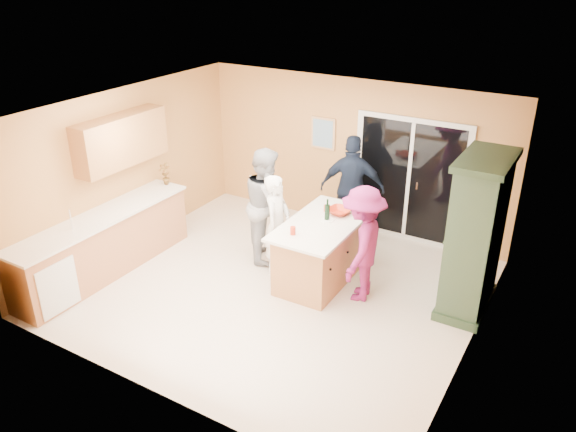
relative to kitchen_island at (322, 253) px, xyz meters
The scene contains 22 objects.
floor 0.85m from the kitchen_island, 127.46° to the right, with size 5.50×5.50×0.00m, color beige.
ceiling 2.28m from the kitchen_island, 127.46° to the right, with size 5.50×5.00×0.10m, color white.
wall_back 2.15m from the kitchen_island, 102.95° to the left, with size 5.50×0.10×2.60m, color #ECA161.
wall_front 3.23m from the kitchen_island, 98.18° to the right, with size 5.50×0.10×2.60m, color #ECA161.
wall_left 3.36m from the kitchen_island, 169.76° to the right, with size 0.10×5.00×2.60m, color #ECA161.
wall_right 2.53m from the kitchen_island, 14.03° to the right, with size 0.10×5.00×2.60m, color #ECA161.
left_cabinet_run 3.32m from the kitchen_island, 150.63° to the right, with size 0.65×3.05×1.24m.
upper_cabinets 3.43m from the kitchen_island, 165.56° to the right, with size 0.35×1.60×0.75m, color #A96841.
sliding_door 2.08m from the kitchen_island, 72.15° to the left, with size 1.90×0.07×2.10m.
framed_picture 2.44m from the kitchen_island, 117.57° to the left, with size 0.46×0.04×0.56m.
kitchen_island is the anchor object (origin of this frame).
green_hutch 2.17m from the kitchen_island, ahead, with size 0.62×1.18×2.17m.
woman_white 0.79m from the kitchen_island, behind, with size 0.56×0.37×1.54m, color white.
woman_grey 1.17m from the kitchen_island, 169.95° to the left, with size 0.87×0.68×1.80m, color #9A9A9D.
woman_navy 1.52m from the kitchen_island, 97.51° to the left, with size 1.06×0.44×1.80m, color #1A233A.
woman_magenta 0.81m from the kitchen_island, 12.44° to the right, with size 1.07×0.62×1.66m, color #8F1F6B.
serving_bowl 0.66m from the kitchen_island, 78.33° to the left, with size 0.34×0.34×0.08m, color red.
tulip_vase 2.97m from the kitchen_island, behind, with size 0.20×0.13×0.37m, color #A11011.
tumbler_near 0.67m from the kitchen_island, 109.91° to the left, with size 0.07×0.07×0.10m, color red.
tumbler_far 0.79m from the kitchen_island, 108.04° to the right, with size 0.08×0.08×0.11m, color red.
wine_bottle 0.63m from the kitchen_island, 79.78° to the left, with size 0.07×0.07×0.32m.
white_plate 0.51m from the kitchen_island, 74.91° to the left, with size 0.20×0.20×0.01m, color white.
Camera 1 is at (3.69, -5.89, 4.41)m, focal length 35.00 mm.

